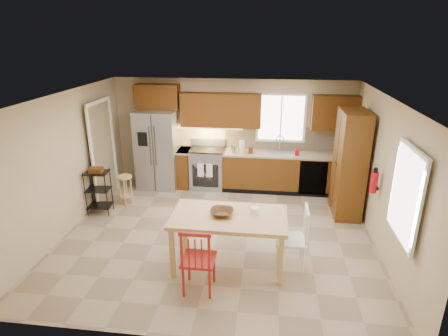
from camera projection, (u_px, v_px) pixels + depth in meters
name	position (u px, v px, depth m)	size (l,w,h in m)	color
floor	(218.00, 235.00, 6.81)	(5.50, 5.50, 0.00)	tan
ceiling	(217.00, 97.00, 5.96)	(5.50, 5.00, 0.02)	silver
wall_back	(233.00, 133.00, 8.71)	(5.50, 0.02, 2.50)	#CCB793
wall_front	(185.00, 250.00, 4.05)	(5.50, 0.02, 2.50)	#CCB793
wall_left	(66.00, 164.00, 6.70)	(0.02, 5.00, 2.50)	#CCB793
wall_right	(385.00, 178.00, 6.06)	(0.02, 5.00, 2.50)	#CCB793
refrigerator	(158.00, 149.00, 8.68)	(0.92, 0.75, 1.82)	gray
range_stove	(208.00, 169.00, 8.76)	(0.76, 0.63, 0.92)	gray
base_cabinet_narrow	(185.00, 168.00, 8.84)	(0.30, 0.60, 0.90)	#583210
base_cabinet_run	(287.00, 172.00, 8.56)	(2.92, 0.60, 0.90)	#583210
dishwasher	(313.00, 178.00, 8.22)	(0.60, 0.02, 0.78)	black
backsplash	(288.00, 138.00, 8.58)	(2.92, 0.03, 0.55)	beige
upper_over_fridge	(157.00, 96.00, 8.46)	(1.00, 0.35, 0.55)	#643710
upper_left_block	(221.00, 110.00, 8.38)	(1.80, 0.35, 0.75)	#643710
upper_right_block	(335.00, 113.00, 8.09)	(1.00, 0.35, 0.75)	#643710
window_back	(281.00, 118.00, 8.43)	(1.12, 0.04, 1.12)	white
sink	(279.00, 155.00, 8.44)	(0.62, 0.46, 0.16)	gray
undercab_glow	(208.00, 127.00, 8.53)	(1.60, 0.30, 0.01)	#FFBF66
soap_bottle	(297.00, 151.00, 8.26)	(0.09, 0.09, 0.19)	#B10C15
paper_towel	(242.00, 147.00, 8.43)	(0.12, 0.12, 0.28)	white
canister_steel	(233.00, 148.00, 8.47)	(0.11, 0.11, 0.18)	gray
canister_wood	(251.00, 150.00, 8.40)	(0.10, 0.10, 0.14)	#533216
pantry	(349.00, 164.00, 7.29)	(0.50, 0.95, 2.10)	#583210
fire_extinguisher	(374.00, 182.00, 6.27)	(0.12, 0.12, 0.36)	#B10C15
window_right	(406.00, 195.00, 4.93)	(0.04, 1.02, 1.32)	white
doorway	(102.00, 153.00, 7.98)	(0.04, 0.95, 2.10)	#8C7A59
dining_table	(229.00, 241.00, 5.79)	(1.74, 0.98, 0.85)	tan
chair_red	(199.00, 258.00, 5.20)	(0.48, 0.48, 1.02)	maroon
chair_white	(291.00, 238.00, 5.70)	(0.48, 0.48, 1.02)	white
table_bowl	(222.00, 215.00, 5.66)	(0.35, 0.35, 0.09)	#533216
table_jar	(255.00, 212.00, 5.69)	(0.14, 0.14, 0.17)	white
bar_stool	(126.00, 190.00, 7.93)	(0.31, 0.31, 0.64)	tan
utility_cart	(99.00, 192.00, 7.50)	(0.46, 0.36, 0.92)	black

